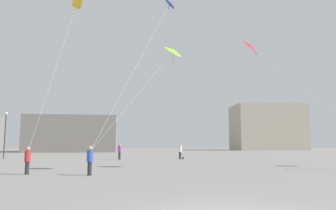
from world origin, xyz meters
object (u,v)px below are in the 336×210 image
(person_in_red, at_px, (28,159))
(building_centre_hall, at_px, (75,135))
(kite_crimson_diamond, at_px, (251,46))
(kite_amber_delta, at_px, (77,6))
(kite_cobalt_diamond, at_px, (170,4))
(kite_lime_diamond, at_px, (173,51))
(lamppost_east, at_px, (5,128))
(person_in_white, at_px, (180,151))
(building_right_hall, at_px, (267,128))
(person_in_purple, at_px, (120,151))
(handbag_beside_flyer, at_px, (183,158))
(person_in_blue, at_px, (90,159))

(person_in_red, height_order, building_centre_hall, building_centre_hall)
(kite_crimson_diamond, bearing_deg, kite_amber_delta, -170.83)
(kite_crimson_diamond, bearing_deg, kite_cobalt_diamond, 147.38)
(kite_lime_diamond, height_order, lamppost_east, kite_lime_diamond)
(person_in_white, distance_m, building_right_hall, 67.11)
(lamppost_east, bearing_deg, kite_lime_diamond, -44.56)
(person_in_red, height_order, kite_crimson_diamond, kite_crimson_diamond)
(person_in_red, relative_size, building_right_hall, 0.08)
(kite_lime_diamond, bearing_deg, person_in_purple, 106.84)
(person_in_purple, bearing_deg, building_right_hall, 127.01)
(person_in_purple, distance_m, handbag_beside_flyer, 7.37)
(kite_cobalt_diamond, bearing_deg, handbag_beside_flyer, 77.97)
(building_right_hall, bearing_deg, kite_cobalt_diamond, -116.87)
(kite_amber_delta, bearing_deg, person_in_purple, 84.18)
(person_in_purple, relative_size, kite_lime_diamond, 0.24)
(kite_lime_diamond, relative_size, kite_crimson_diamond, 0.89)
(person_in_red, relative_size, kite_cobalt_diamond, 0.12)
(building_right_hall, bearing_deg, person_in_blue, -117.50)
(building_right_hall, bearing_deg, kite_crimson_diamond, -111.90)
(kite_lime_diamond, height_order, handbag_beside_flyer, kite_lime_diamond)
(lamppost_east, relative_size, handbag_beside_flyer, 17.46)
(building_centre_hall, bearing_deg, lamppost_east, -89.72)
(person_in_white, relative_size, kite_crimson_diamond, 0.22)
(building_right_hall, bearing_deg, lamppost_east, -133.89)
(person_in_red, distance_m, kite_crimson_diamond, 16.95)
(kite_cobalt_diamond, distance_m, lamppost_east, 25.08)
(lamppost_east, xyz_separation_m, handbag_beside_flyer, (21.12, -2.09, -3.57))
(person_in_red, height_order, kite_amber_delta, kite_amber_delta)
(person_in_red, distance_m, kite_amber_delta, 10.24)
(person_in_purple, bearing_deg, kite_amber_delta, -24.42)
(person_in_white, distance_m, kite_cobalt_diamond, 17.03)
(person_in_white, relative_size, building_right_hall, 0.09)
(handbag_beside_flyer, bearing_deg, person_in_red, -121.27)
(person_in_blue, xyz_separation_m, person_in_purple, (0.15, 18.70, 0.08))
(kite_lime_diamond, distance_m, kite_crimson_diamond, 6.11)
(person_in_white, xyz_separation_m, handbag_beside_flyer, (0.35, 0.10, -0.87))
(person_in_purple, height_order, kite_lime_diamond, kite_lime_diamond)
(kite_crimson_diamond, bearing_deg, building_centre_hall, 113.93)
(person_in_red, relative_size, handbag_beside_flyer, 4.92)
(person_in_purple, distance_m, kite_lime_diamond, 17.98)
(kite_lime_diamond, bearing_deg, kite_amber_delta, -174.15)
(person_in_blue, bearing_deg, person_in_purple, 51.84)
(kite_amber_delta, relative_size, handbag_beside_flyer, 31.45)
(kite_amber_delta, relative_size, lamppost_east, 1.80)
(kite_cobalt_diamond, distance_m, handbag_beside_flyer, 17.80)
(person_in_blue, xyz_separation_m, building_right_hall, (40.15, 77.13, 5.91))
(person_in_purple, height_order, handbag_beside_flyer, person_in_purple)
(person_in_white, bearing_deg, kite_cobalt_diamond, 73.47)
(kite_amber_delta, relative_size, kite_crimson_diamond, 1.22)
(building_right_hall, height_order, handbag_beside_flyer, building_right_hall)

